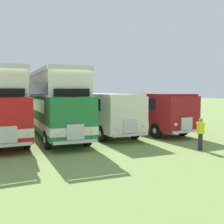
# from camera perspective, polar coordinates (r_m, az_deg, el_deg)

# --- Properties ---
(ground_plane) EXTENTS (200.00, 200.00, 0.00)m
(ground_plane) POSITION_cam_1_polar(r_m,az_deg,el_deg) (19.46, -17.11, -5.24)
(ground_plane) COLOR #7A934C
(bus_fourth_in_row) EXTENTS (2.98, 11.57, 4.52)m
(bus_fourth_in_row) POSITION_cam_1_polar(r_m,az_deg,el_deg) (19.62, -12.14, 1.87)
(bus_fourth_in_row) COLOR #237538
(bus_fourth_in_row) RESTS_ON ground
(bus_fifth_in_row) EXTENTS (2.83, 9.87, 2.99)m
(bus_fifth_in_row) POSITION_cam_1_polar(r_m,az_deg,el_deg) (20.65, -2.41, 0.37)
(bus_fifth_in_row) COLOR silver
(bus_fifth_in_row) RESTS_ON ground
(bus_sixth_in_row) EXTENTS (2.99, 10.54, 2.99)m
(bus_sixth_in_row) POSITION_cam_1_polar(r_m,az_deg,el_deg) (22.27, 6.03, 0.64)
(bus_sixth_in_row) COLOR maroon
(bus_sixth_in_row) RESTS_ON ground
(marshal_person) EXTENTS (0.36, 0.24, 1.73)m
(marshal_person) POSITION_cam_1_polar(r_m,az_deg,el_deg) (15.54, 17.86, -4.31)
(marshal_person) COLOR #23232D
(marshal_person) RESTS_ON ground
(rope_fence_line) EXTENTS (23.84, 0.08, 1.05)m
(rope_fence_line) POSITION_cam_1_polar(r_m,az_deg,el_deg) (31.18, -20.26, -0.59)
(rope_fence_line) COLOR #8C704C
(rope_fence_line) RESTS_ON ground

